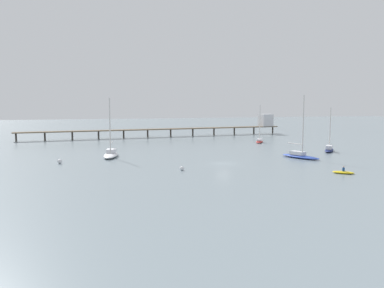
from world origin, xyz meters
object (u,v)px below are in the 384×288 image
object	(u,v)px
sailboat_blue	(300,155)
sailboat_navy	(329,149)
pier	(208,125)
mooring_buoy_near	(60,161)
sailboat_red	(259,140)
dinghy_yellow	(343,172)
mooring_buoy_far	(182,168)
sailboat_white	(111,153)

from	to	relation	value
sailboat_blue	sailboat_navy	bearing A→B (deg)	32.17
pier	mooring_buoy_near	size ratio (longest dim) A/B	102.08
sailboat_red	mooring_buoy_near	size ratio (longest dim) A/B	12.28
sailboat_navy	sailboat_red	distance (m)	23.38
sailboat_navy	dinghy_yellow	world-z (taller)	sailboat_navy
sailboat_navy	sailboat_red	bearing A→B (deg)	104.58
sailboat_navy	sailboat_red	world-z (taller)	sailboat_red
dinghy_yellow	mooring_buoy_near	xyz separation A→B (m)	(-41.86, 22.29, 0.21)
mooring_buoy_far	sailboat_navy	bearing A→B (deg)	21.52
mooring_buoy_near	mooring_buoy_far	xyz separation A→B (m)	(18.91, -12.90, -0.07)
sailboat_blue	dinghy_yellow	xyz separation A→B (m)	(-2.65, -16.74, -0.47)
sailboat_blue	pier	bearing A→B (deg)	90.51
mooring_buoy_near	mooring_buoy_far	world-z (taller)	mooring_buoy_near
sailboat_navy	sailboat_blue	bearing A→B (deg)	-147.83
sailboat_navy	pier	bearing A→B (deg)	104.25
sailboat_navy	mooring_buoy_near	distance (m)	56.25
mooring_buoy_near	sailboat_blue	bearing A→B (deg)	-7.11
sailboat_blue	dinghy_yellow	bearing A→B (deg)	-98.99
sailboat_navy	mooring_buoy_far	world-z (taller)	sailboat_navy
sailboat_red	sailboat_navy	bearing A→B (deg)	-75.42
sailboat_blue	mooring_buoy_far	size ratio (longest dim) A/B	17.97
sailboat_red	mooring_buoy_near	bearing A→B (deg)	-154.10
dinghy_yellow	mooring_buoy_far	world-z (taller)	dinghy_yellow
sailboat_red	dinghy_yellow	size ratio (longest dim) A/B	3.02
pier	sailboat_red	size ratio (longest dim) A/B	8.31
sailboat_white	mooring_buoy_near	size ratio (longest dim) A/B	14.17
pier	sailboat_white	world-z (taller)	sailboat_white
dinghy_yellow	sailboat_navy	bearing A→B (deg)	59.22
sailboat_white	mooring_buoy_near	xyz separation A→B (m)	(-9.43, -6.60, -0.25)
sailboat_blue	mooring_buoy_far	distance (m)	26.63
dinghy_yellow	sailboat_blue	bearing A→B (deg)	81.01
sailboat_white	mooring_buoy_near	world-z (taller)	sailboat_white
sailboat_blue	mooring_buoy_near	distance (m)	44.85
mooring_buoy_near	mooring_buoy_far	distance (m)	22.89
sailboat_navy	mooring_buoy_near	world-z (taller)	sailboat_navy
sailboat_red	mooring_buoy_far	world-z (taller)	sailboat_red
sailboat_blue	sailboat_red	size ratio (longest dim) A/B	1.21
sailboat_red	mooring_buoy_near	xyz separation A→B (m)	(-50.33, -24.44, -0.20)
pier	mooring_buoy_near	world-z (taller)	pier
sailboat_red	dinghy_yellow	xyz separation A→B (m)	(-8.47, -46.73, -0.41)
mooring_buoy_far	dinghy_yellow	bearing A→B (deg)	-22.27
sailboat_navy	dinghy_yellow	distance (m)	28.07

